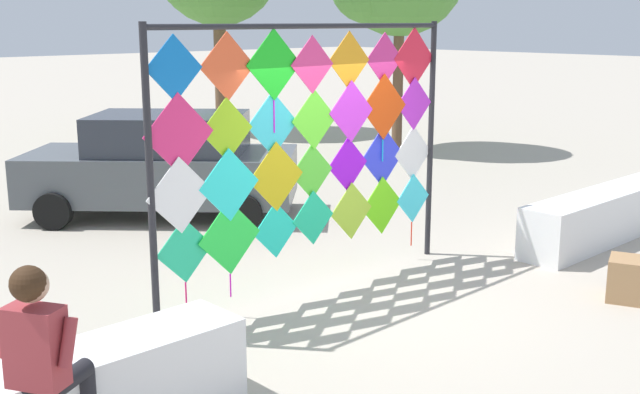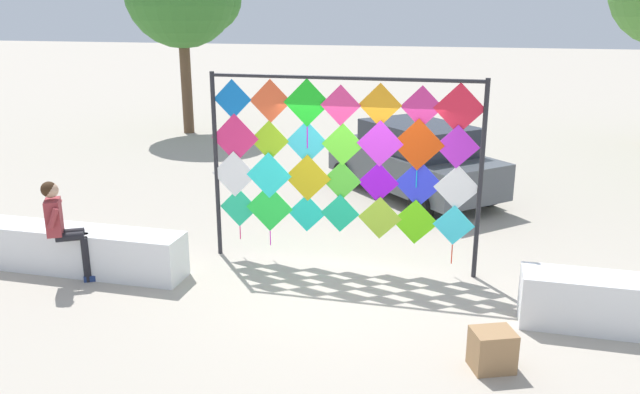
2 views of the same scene
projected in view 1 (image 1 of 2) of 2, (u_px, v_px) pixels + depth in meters
name	position (u px, v px, depth m)	size (l,w,h in m)	color
ground	(375.00, 302.00, 8.42)	(120.00, 120.00, 0.00)	#ADA393
plaza_ledge_right	(609.00, 214.00, 10.83)	(3.69, 0.61, 0.69)	white
kite_display_rack	(312.00, 136.00, 8.38)	(4.17, 0.11, 2.96)	#232328
seated_vendor	(48.00, 355.00, 4.92)	(0.74, 0.65, 1.53)	black
parked_car	(163.00, 165.00, 11.99)	(4.10, 4.14, 1.58)	#4C5156
cardboard_box_large	(626.00, 279.00, 8.45)	(0.46, 0.37, 0.46)	#9E754C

